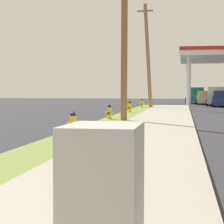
# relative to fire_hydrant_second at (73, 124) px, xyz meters

# --- Properties ---
(fire_hydrant_second) EXTENTS (0.42, 0.38, 0.74)m
(fire_hydrant_second) POSITION_rel_fire_hydrant_second_xyz_m (0.00, 0.00, 0.00)
(fire_hydrant_second) COLOR yellow
(fire_hydrant_second) RESTS_ON grass_verge
(fire_hydrant_third) EXTENTS (0.42, 0.37, 0.74)m
(fire_hydrant_third) POSITION_rel_fire_hydrant_second_xyz_m (-0.08, 7.32, 0.00)
(fire_hydrant_third) COLOR yellow
(fire_hydrant_third) RESTS_ON grass_verge
(fire_hydrant_fourth) EXTENTS (0.42, 0.37, 0.74)m
(fire_hydrant_fourth) POSITION_rel_fire_hydrant_second_xyz_m (0.06, 14.35, 0.00)
(fire_hydrant_fourth) COLOR yellow
(fire_hydrant_fourth) RESTS_ON grass_verge
(fire_hydrant_fifth) EXTENTS (0.42, 0.38, 0.74)m
(fire_hydrant_fifth) POSITION_rel_fire_hydrant_second_xyz_m (0.04, 22.53, 0.00)
(fire_hydrant_fifth) COLOR yellow
(fire_hydrant_fifth) RESTS_ON grass_verge
(utility_pole_midground) EXTENTS (0.44, 1.39, 9.31)m
(utility_pole_midground) POSITION_rel_fire_hydrant_second_xyz_m (0.79, 6.67, 4.42)
(utility_pole_midground) COLOR olive
(utility_pole_midground) RESTS_ON grass_verge
(utility_pole_background) EXTENTS (1.41, 0.42, 9.11)m
(utility_pole_background) POSITION_rel_fire_hydrant_second_xyz_m (0.50, 23.30, 4.31)
(utility_pole_background) COLOR #937047
(utility_pole_background) RESTS_ON grass_verge
(utility_cabinet) EXTENTS (0.57, 0.71, 1.22)m
(utility_cabinet) POSITION_rel_fire_hydrant_second_xyz_m (3.15, -10.77, 0.24)
(utility_cabinet) COLOR slate
(utility_cabinet) RESTS_ON sidewalk_slab
(car_navy_by_near_pump) EXTENTS (2.14, 4.59, 1.57)m
(car_navy_by_near_pump) POSITION_rel_fire_hydrant_second_xyz_m (7.36, 28.52, 0.28)
(car_navy_by_near_pump) COLOR navy
(car_navy_by_near_pump) RESTS_ON ground
(car_tan_by_far_pump) EXTENTS (1.96, 4.51, 1.57)m
(car_tan_by_far_pump) POSITION_rel_fire_hydrant_second_xyz_m (6.06, 35.52, 0.28)
(car_tan_by_far_pump) COLOR tan
(car_tan_by_far_pump) RESTS_ON ground
(truck_silver_at_forecourt) EXTENTS (2.45, 5.52, 1.97)m
(truck_silver_at_forecourt) POSITION_rel_fire_hydrant_second_xyz_m (7.13, 31.75, 0.47)
(truck_silver_at_forecourt) COLOR #BCBCC1
(truck_silver_at_forecourt) RESTS_ON ground
(truck_teal_on_apron) EXTENTS (2.29, 5.47, 1.97)m
(truck_teal_on_apron) POSITION_rel_fire_hydrant_second_xyz_m (5.02, 38.51, 0.47)
(truck_teal_on_apron) COLOR #197075
(truck_teal_on_apron) RESTS_ON ground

